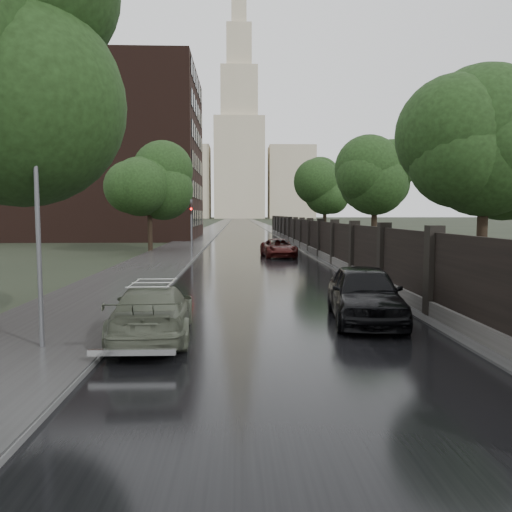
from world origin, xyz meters
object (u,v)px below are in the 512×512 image
object	(u,v)px
tree_left_far	(149,185)
car_right_far	(279,248)
tree_right_c	(325,194)
tree_right_a	(485,159)
traffic_light	(191,223)
lamp_post	(38,231)
car_right_near	(364,293)
volga_sedan	(153,312)
tree_right_b	(375,183)

from	to	relation	value
tree_left_far	car_right_far	bearing A→B (deg)	-25.49
tree_right_c	car_right_far	distance (m)	16.31
tree_right_a	traffic_light	distance (m)	20.85
lamp_post	traffic_light	size ratio (longest dim) A/B	1.28
tree_left_far	tree_right_c	bearing A→B (deg)	32.83
tree_left_far	car_right_near	world-z (taller)	tree_left_far
tree_right_c	traffic_light	size ratio (longest dim) A/B	1.75
lamp_post	traffic_light	bearing A→B (deg)	87.32
tree_left_far	traffic_light	size ratio (longest dim) A/B	1.85
tree_right_a	volga_sedan	size ratio (longest dim) A/B	1.54
tree_left_far	lamp_post	distance (m)	28.73
car_right_near	car_right_far	distance (m)	20.88
traffic_light	car_right_near	bearing A→B (deg)	-71.80
traffic_light	volga_sedan	bearing A→B (deg)	-87.19
traffic_light	lamp_post	bearing A→B (deg)	-92.68
car_right_near	car_right_far	bearing A→B (deg)	98.02
tree_right_b	traffic_light	distance (m)	12.44
tree_right_b	car_right_far	world-z (taller)	tree_right_b
tree_right_c	volga_sedan	distance (m)	38.98
tree_right_a	tree_right_b	size ratio (longest dim) A/B	1.00
tree_right_b	car_right_far	distance (m)	7.95
tree_right_a	car_right_near	xyz separation A→B (m)	(-5.06, -3.50, -4.15)
volga_sedan	car_right_near	bearing A→B (deg)	-166.98
tree_left_far	lamp_post	xyz separation A→B (m)	(2.60, -28.50, -2.57)
tree_right_b	tree_right_c	distance (m)	18.00
tree_right_b	traffic_light	bearing A→B (deg)	165.76
tree_right_a	volga_sedan	bearing A→B (deg)	-153.93
tree_right_a	traffic_light	world-z (taller)	tree_right_a
tree_left_far	tree_right_a	distance (m)	26.91
tree_left_far	traffic_light	bearing A→B (deg)	-53.53
tree_right_c	lamp_post	xyz separation A→B (m)	(-12.90, -38.50, -2.28)
tree_right_a	lamp_post	bearing A→B (deg)	-153.26
tree_left_far	tree_right_a	size ratio (longest dim) A/B	1.05
volga_sedan	car_right_near	distance (m)	5.91
tree_right_c	car_right_near	bearing A→B (deg)	-98.12
tree_left_far	tree_right_a	xyz separation A→B (m)	(15.50, -22.00, -0.29)
tree_right_b	car_right_far	size ratio (longest dim) A/B	1.52
tree_right_c	car_right_far	world-z (taller)	tree_right_c
volga_sedan	car_right_far	size ratio (longest dim) A/B	0.98
traffic_light	car_right_near	xyz separation A→B (m)	(6.74, -20.49, -1.60)
tree_left_far	car_right_far	distance (m)	11.71
volga_sedan	car_right_near	size ratio (longest dim) A/B	0.97
tree_right_b	volga_sedan	bearing A→B (deg)	-119.10
tree_right_b	tree_left_far	bearing A→B (deg)	152.70
traffic_light	volga_sedan	world-z (taller)	traffic_light
volga_sedan	car_right_far	world-z (taller)	volga_sedan
tree_left_far	traffic_light	world-z (taller)	tree_left_far
tree_left_far	tree_right_c	distance (m)	18.45
traffic_light	tree_left_far	bearing A→B (deg)	126.47
tree_right_b	lamp_post	xyz separation A→B (m)	(-12.90, -20.50, -2.28)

